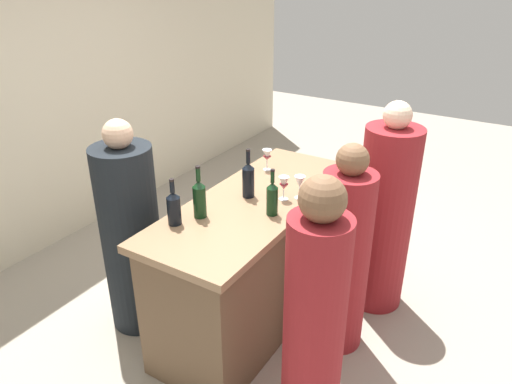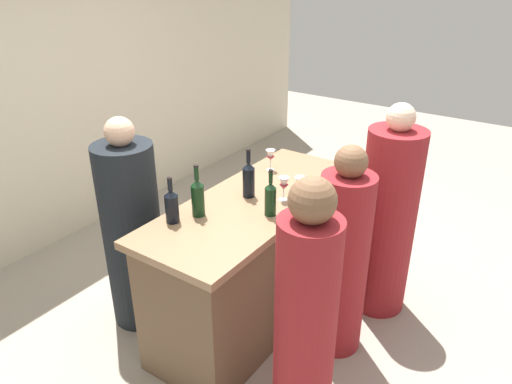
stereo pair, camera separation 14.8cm
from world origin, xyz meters
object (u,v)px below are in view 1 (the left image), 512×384
Objects in this scene: wine_bottle_second_right_near_black at (248,179)px; person_center_guest at (343,258)px; wine_glass_near_right at (267,156)px; person_left_guest at (314,321)px; wine_bottle_second_left_dark_green at (199,198)px; person_right_guest at (384,217)px; wine_bottle_center_dark_green at (272,198)px; wine_bottle_leftmost_near_black at (174,207)px; wine_glass_near_center at (284,184)px; wine_glass_near_left at (300,182)px; person_server_behind at (131,237)px.

person_center_guest is at bearing -83.70° from wine_bottle_second_right_near_black.
person_left_guest is at bearing -139.58° from wine_glass_near_right.
wine_bottle_second_left_dark_green is 1.01m from person_center_guest.
person_right_guest reaches higher than wine_bottle_second_right_near_black.
wine_bottle_center_dark_green is 0.71m from wine_glass_near_right.
wine_glass_near_right is at bearing -3.07° from wine_bottle_leftmost_near_black.
wine_bottle_second_left_dark_green is 0.45m from wine_bottle_center_dark_green.
person_right_guest is at bearing -37.93° from wine_bottle_leftmost_near_black.
wine_bottle_second_right_near_black is at bearing -17.95° from wine_bottle_leftmost_near_black.
wine_glass_near_center is 0.11× the size of person_center_guest.
person_left_guest is at bearing -147.57° from wine_glass_near_left.
wine_glass_near_right is 0.98m from person_center_guest.
wine_bottle_second_left_dark_green is 0.68m from person_server_behind.
wine_bottle_second_right_near_black is 0.22× the size of person_server_behind.
wine_bottle_center_dark_green is at bearing 21.51° from person_server_behind.
person_left_guest is 0.98× the size of person_right_guest.
wine_bottle_second_right_near_black is 0.23× the size of person_center_guest.
wine_bottle_second_right_near_black reaches higher than wine_bottle_center_dark_green.
wine_glass_near_left is 0.10× the size of person_left_guest.
person_center_guest is at bearing 95.93° from person_right_guest.
wine_glass_near_center is at bearing -69.80° from wine_bottle_second_right_near_black.
wine_bottle_second_left_dark_green is at bearing -178.58° from wine_glass_near_right.
person_server_behind is at bearing 111.05° from wine_bottle_center_dark_green.
wine_glass_near_left is at bearing -63.03° from wine_bottle_second_right_near_black.
wine_bottle_second_right_near_black is 2.06× the size of wine_glass_near_center.
wine_glass_near_right is (0.46, 0.12, -0.02)m from wine_bottle_second_right_near_black.
person_right_guest is at bearing 39.47° from person_server_behind.
wine_bottle_second_left_dark_green reaches higher than wine_glass_near_right.
person_server_behind is (-0.09, 0.54, -0.40)m from wine_bottle_second_left_dark_green.
person_center_guest is at bearing -115.45° from wine_glass_near_right.
wine_bottle_second_left_dark_green is at bearing -26.13° from wine_bottle_leftmost_near_black.
person_server_behind reaches higher than wine_bottle_second_left_dark_green.
person_server_behind is (-0.56, 1.32, 0.03)m from person_center_guest.
wine_bottle_center_dark_green reaches higher than wine_bottle_leftmost_near_black.
wine_glass_near_center reaches higher than wine_glass_near_right.
person_server_behind is at bearing 126.97° from wine_bottle_second_right_near_black.
wine_glass_near_left is 0.10× the size of person_right_guest.
wine_glass_near_center is at bearing 60.31° from person_right_guest.
person_server_behind reaches higher than wine_glass_near_left.
wine_bottle_second_right_near_black is (0.39, -0.10, -0.00)m from wine_bottle_second_left_dark_green.
person_server_behind reaches higher than wine_glass_near_right.
wine_glass_near_left is (0.55, -0.41, -0.01)m from wine_bottle_second_left_dark_green.
person_center_guest is at bearing -90.93° from wine_glass_near_center.
person_center_guest is at bearing -88.93° from person_left_guest.
person_center_guest is at bearing -63.04° from wine_bottle_center_dark_green.
wine_bottle_leftmost_near_black is at bearing 162.05° from wine_bottle_second_right_near_black.
wine_bottle_second_left_dark_green is 0.22× the size of person_server_behind.
person_right_guest is 1.80m from person_server_behind.
wine_bottle_leftmost_near_black is at bearing 145.59° from wine_glass_near_left.
person_center_guest is at bearing -53.95° from wine_bottle_leftmost_near_black.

